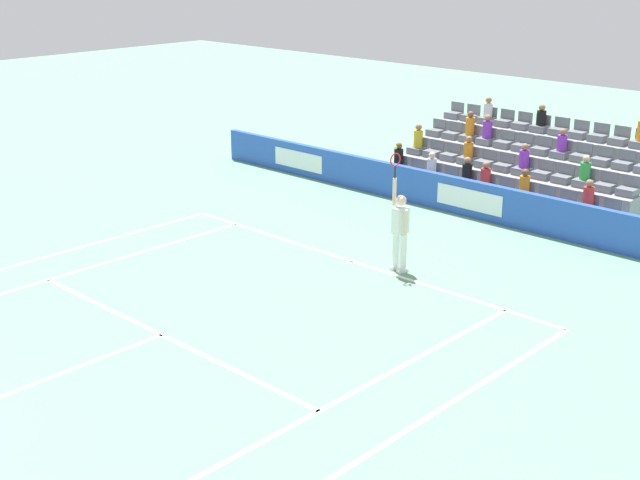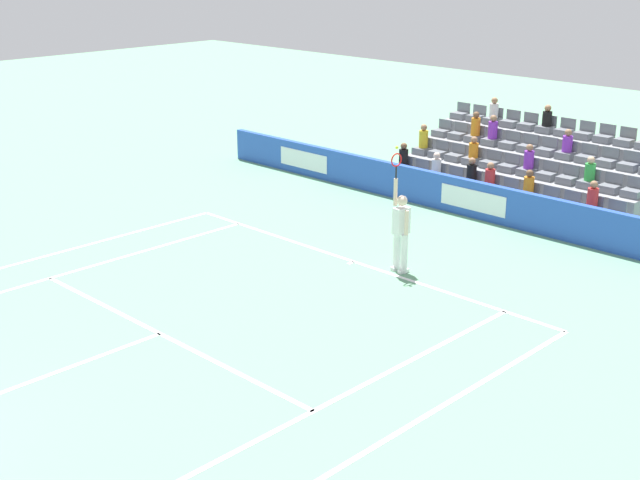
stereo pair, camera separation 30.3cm
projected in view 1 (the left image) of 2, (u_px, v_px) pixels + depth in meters
line_baseline at (353, 261)px, 20.22m from camera, size 10.97×0.10×0.01m
line_service at (162, 335)px, 16.44m from camera, size 8.23×0.10×0.01m
line_centre_service at (4, 396)px, 14.25m from camera, size 0.10×6.40×0.01m
line_singles_sideline_left at (29, 285)px, 18.80m from camera, size 0.10×11.89×0.01m
line_singles_sideline_right at (299, 422)px, 13.46m from camera, size 0.10×11.89×0.01m
line_doubles_sideline_right at (366, 456)px, 12.57m from camera, size 0.10×11.89×0.01m
line_centre_mark at (350, 263)px, 20.15m from camera, size 0.10×0.20×0.01m
sponsor_barrier at (471, 199)px, 23.38m from camera, size 19.43×0.22×1.00m
tennis_player at (400, 229)px, 19.35m from camera, size 0.52×0.39×2.85m
stadium_stand at (528, 172)px, 25.33m from camera, size 7.44×3.80×2.62m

